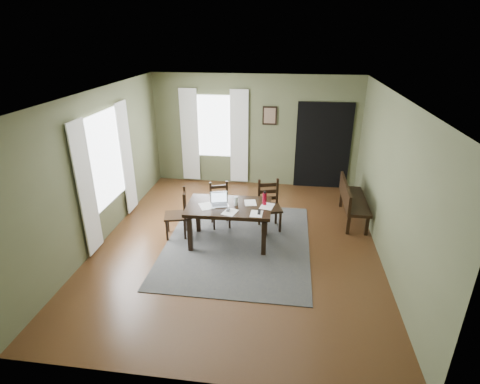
# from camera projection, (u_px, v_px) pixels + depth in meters

# --- Properties ---
(ground) EXTENTS (5.00, 6.00, 0.01)m
(ground) POSITION_uv_depth(u_px,v_px,m) (238.00, 243.00, 6.91)
(ground) COLOR #492C16
(room_shell) EXTENTS (5.02, 6.02, 2.71)m
(room_shell) POSITION_uv_depth(u_px,v_px,m) (238.00, 149.00, 6.19)
(room_shell) COLOR #545A3A
(room_shell) RESTS_ON ground
(rug) EXTENTS (2.60, 3.20, 0.01)m
(rug) POSITION_uv_depth(u_px,v_px,m) (238.00, 243.00, 6.91)
(rug) COLOR #3A3A3A
(rug) RESTS_ON ground
(dining_table) EXTENTS (1.52, 0.94, 0.75)m
(dining_table) POSITION_uv_depth(u_px,v_px,m) (229.00, 210.00, 6.67)
(dining_table) COLOR black
(dining_table) RESTS_ON rug
(chair_end) EXTENTS (0.49, 0.49, 0.93)m
(chair_end) POSITION_uv_depth(u_px,v_px,m) (178.00, 214.00, 6.98)
(chair_end) COLOR black
(chair_end) RESTS_ON rug
(chair_back_left) EXTENTS (0.49, 0.49, 0.87)m
(chair_back_left) POSITION_uv_depth(u_px,v_px,m) (220.00, 205.00, 7.40)
(chair_back_left) COLOR black
(chair_back_left) RESTS_ON rug
(chair_back_right) EXTENTS (0.52, 0.52, 0.97)m
(chair_back_right) POSITION_uv_depth(u_px,v_px,m) (269.00, 206.00, 7.27)
(chair_back_right) COLOR black
(chair_back_right) RESTS_ON rug
(bench) EXTENTS (0.46, 1.42, 0.80)m
(bench) POSITION_uv_depth(u_px,v_px,m) (351.00, 198.00, 7.58)
(bench) COLOR black
(bench) RESTS_ON ground
(laptop) EXTENTS (0.36, 0.32, 0.21)m
(laptop) POSITION_uv_depth(u_px,v_px,m) (219.00, 202.00, 6.65)
(laptop) COLOR #B7B7BC
(laptop) RESTS_ON dining_table
(computer_mouse) EXTENTS (0.05, 0.09, 0.03)m
(computer_mouse) POSITION_uv_depth(u_px,v_px,m) (228.00, 210.00, 6.43)
(computer_mouse) COLOR #3F3F42
(computer_mouse) RESTS_ON dining_table
(tv_remote) EXTENTS (0.05, 0.18, 0.02)m
(tv_remote) POSITION_uv_depth(u_px,v_px,m) (259.00, 212.00, 6.37)
(tv_remote) COLOR black
(tv_remote) RESTS_ON dining_table
(drinking_glass) EXTENTS (0.08, 0.08, 0.16)m
(drinking_glass) POSITION_uv_depth(u_px,v_px,m) (236.00, 201.00, 6.61)
(drinking_glass) COLOR silver
(drinking_glass) RESTS_ON dining_table
(water_bottle) EXTENTS (0.09, 0.09, 0.25)m
(water_bottle) POSITION_uv_depth(u_px,v_px,m) (265.00, 199.00, 6.62)
(water_bottle) COLOR maroon
(water_bottle) RESTS_ON dining_table
(paper_a) EXTENTS (0.35, 0.38, 0.00)m
(paper_a) POSITION_uv_depth(u_px,v_px,m) (207.00, 206.00, 6.60)
(paper_a) COLOR white
(paper_a) RESTS_ON dining_table
(paper_b) EXTENTS (0.21, 0.27, 0.00)m
(paper_b) POSITION_uv_depth(u_px,v_px,m) (256.00, 214.00, 6.33)
(paper_b) COLOR white
(paper_b) RESTS_ON dining_table
(paper_c) EXTENTS (0.26, 0.30, 0.00)m
(paper_c) POSITION_uv_depth(u_px,v_px,m) (250.00, 203.00, 6.73)
(paper_c) COLOR white
(paper_c) RESTS_ON dining_table
(paper_d) EXTENTS (0.27, 0.33, 0.00)m
(paper_d) POSITION_uv_depth(u_px,v_px,m) (267.00, 206.00, 6.60)
(paper_d) COLOR white
(paper_d) RESTS_ON dining_table
(paper_e) EXTENTS (0.29, 0.33, 0.00)m
(paper_e) POSITION_uv_depth(u_px,v_px,m) (230.00, 212.00, 6.39)
(paper_e) COLOR white
(paper_e) RESTS_ON dining_table
(window_left) EXTENTS (0.01, 1.30, 1.70)m
(window_left) POSITION_uv_depth(u_px,v_px,m) (105.00, 159.00, 6.82)
(window_left) COLOR white
(window_left) RESTS_ON ground
(window_back) EXTENTS (1.00, 0.01, 1.50)m
(window_back) POSITION_uv_depth(u_px,v_px,m) (214.00, 126.00, 9.15)
(window_back) COLOR white
(window_back) RESTS_ON ground
(curtain_left_near) EXTENTS (0.03, 0.48, 2.30)m
(curtain_left_near) POSITION_uv_depth(u_px,v_px,m) (86.00, 189.00, 6.17)
(curtain_left_near) COLOR silver
(curtain_left_near) RESTS_ON ground
(curtain_left_far) EXTENTS (0.03, 0.48, 2.30)m
(curtain_left_far) POSITION_uv_depth(u_px,v_px,m) (127.00, 158.00, 7.66)
(curtain_left_far) COLOR silver
(curtain_left_far) RESTS_ON ground
(curtain_back_left) EXTENTS (0.44, 0.03, 2.30)m
(curtain_back_left) POSITION_uv_depth(u_px,v_px,m) (190.00, 136.00, 9.30)
(curtain_back_left) COLOR silver
(curtain_back_left) RESTS_ON ground
(curtain_back_right) EXTENTS (0.44, 0.03, 2.30)m
(curtain_back_right) POSITION_uv_depth(u_px,v_px,m) (239.00, 137.00, 9.15)
(curtain_back_right) COLOR silver
(curtain_back_right) RESTS_ON ground
(framed_picture) EXTENTS (0.34, 0.03, 0.44)m
(framed_picture) POSITION_uv_depth(u_px,v_px,m) (270.00, 116.00, 8.86)
(framed_picture) COLOR black
(framed_picture) RESTS_ON ground
(doorway_back) EXTENTS (1.30, 0.03, 2.10)m
(doorway_back) POSITION_uv_depth(u_px,v_px,m) (323.00, 146.00, 8.99)
(doorway_back) COLOR black
(doorway_back) RESTS_ON ground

